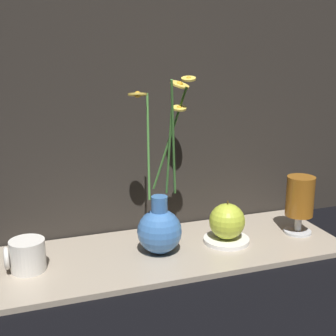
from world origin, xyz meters
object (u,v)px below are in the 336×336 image
at_px(yellow_mug, 26,255).
at_px(orange_fruit, 227,221).
at_px(vase_with_flowers, 160,225).
at_px(tea_glass, 300,199).

distance_m(yellow_mug, orange_fruit, 0.45).
bearing_deg(vase_with_flowers, yellow_mug, 177.99).
height_order(yellow_mug, tea_glass, tea_glass).
bearing_deg(vase_with_flowers, orange_fruit, 0.15).
xyz_separation_m(tea_glass, orange_fruit, (-0.19, 0.01, -0.04)).
height_order(tea_glass, orange_fruit, tea_glass).
xyz_separation_m(yellow_mug, orange_fruit, (0.45, -0.01, 0.02)).
distance_m(vase_with_flowers, yellow_mug, 0.29).
distance_m(vase_with_flowers, orange_fruit, 0.16).
bearing_deg(tea_glass, orange_fruit, 177.99).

